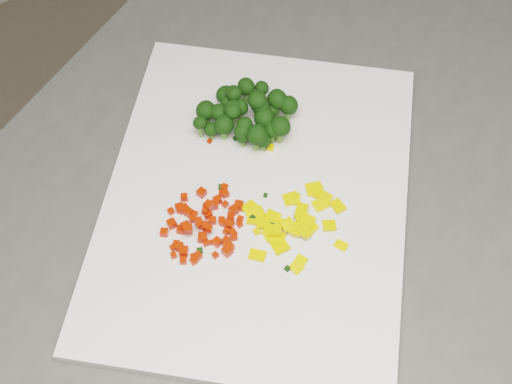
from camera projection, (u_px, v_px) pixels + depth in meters
counter_block at (291, 318)px, 1.28m from camera, size 1.31×1.14×0.90m
cutting_board at (256, 199)px, 0.87m from camera, size 0.59×0.59×0.01m
carrot_pile at (201, 220)px, 0.83m from camera, size 0.10×0.10×0.03m
pepper_pile at (295, 224)px, 0.84m from camera, size 0.12×0.12×0.02m
broccoli_pile at (241, 109)px, 0.91m from camera, size 0.13×0.13×0.06m
carrot_cube_0 at (214, 205)px, 0.86m from camera, size 0.01×0.01×0.01m
carrot_cube_1 at (198, 256)px, 0.82m from camera, size 0.01×0.01×0.01m
carrot_cube_2 at (209, 228)px, 0.83m from camera, size 0.01×0.01×0.01m
carrot_cube_3 at (217, 200)px, 0.86m from camera, size 0.01×0.01×0.01m
carrot_cube_4 at (177, 244)px, 0.83m from camera, size 0.01×0.01×0.01m
carrot_cube_5 at (240, 219)px, 0.85m from camera, size 0.01×0.01×0.01m
carrot_cube_6 at (223, 222)px, 0.84m from camera, size 0.01×0.01×0.01m
carrot_cube_7 at (194, 257)px, 0.82m from camera, size 0.01×0.01×0.01m
carrot_cube_8 at (172, 224)px, 0.84m from camera, size 0.01×0.01×0.01m
carrot_cube_9 at (226, 231)px, 0.84m from camera, size 0.01×0.01×0.01m
carrot_cube_10 at (234, 237)px, 0.83m from camera, size 0.01×0.01×0.01m
carrot_cube_11 at (213, 220)px, 0.85m from camera, size 0.01×0.01×0.01m
carrot_cube_12 at (180, 247)px, 0.83m from camera, size 0.01×0.01×0.01m
carrot_cube_13 at (222, 193)px, 0.87m from camera, size 0.01×0.01×0.01m
carrot_cube_14 at (203, 238)px, 0.83m from camera, size 0.01×0.01×0.01m
carrot_cube_15 at (194, 261)px, 0.82m from camera, size 0.01×0.01×0.01m
carrot_cube_16 at (227, 251)px, 0.82m from camera, size 0.01×0.01×0.01m
carrot_cube_17 at (201, 225)px, 0.84m from camera, size 0.01×0.01×0.01m
carrot_cube_18 at (212, 221)px, 0.85m from camera, size 0.01×0.01×0.01m
carrot_cube_19 at (195, 214)px, 0.85m from camera, size 0.01×0.01×0.01m
carrot_cube_20 at (199, 222)px, 0.84m from camera, size 0.01×0.01×0.01m
carrot_cube_21 at (199, 225)px, 0.83m from camera, size 0.01×0.01×0.01m
carrot_cube_22 at (183, 260)px, 0.82m from camera, size 0.01×0.01×0.01m
carrot_cube_23 at (184, 197)px, 0.86m from camera, size 0.01×0.01×0.01m
carrot_cube_24 at (174, 255)px, 0.82m from camera, size 0.01×0.01×0.01m
carrot_cube_25 at (239, 206)px, 0.86m from camera, size 0.01×0.01×0.01m
carrot_cube_26 at (205, 226)px, 0.83m from camera, size 0.01×0.01×0.01m
carrot_cube_27 at (205, 211)px, 0.85m from camera, size 0.01×0.01×0.01m
carrot_cube_28 at (193, 219)px, 0.85m from camera, size 0.01×0.01×0.01m
carrot_cube_29 at (179, 208)px, 0.86m from camera, size 0.01×0.01×0.01m
carrot_cube_30 at (183, 253)px, 0.82m from camera, size 0.01×0.01×0.01m
carrot_cube_31 at (171, 211)px, 0.85m from camera, size 0.01×0.01×0.01m
carrot_cube_32 at (234, 211)px, 0.85m from camera, size 0.01×0.01×0.01m
carrot_cube_33 at (184, 251)px, 0.82m from camera, size 0.01×0.01×0.01m
carrot_cube_34 at (201, 224)px, 0.84m from camera, size 0.01×0.01×0.01m
carrot_cube_35 at (203, 224)px, 0.84m from camera, size 0.01×0.01×0.01m
carrot_cube_36 at (222, 220)px, 0.85m from camera, size 0.01×0.01×0.01m
carrot_cube_37 at (206, 243)px, 0.83m from camera, size 0.01×0.01×0.01m
carrot_cube_38 at (208, 214)px, 0.85m from camera, size 0.01×0.01×0.01m
carrot_cube_39 at (215, 255)px, 0.82m from camera, size 0.01×0.01×0.01m
carrot_cube_40 at (217, 242)px, 0.83m from camera, size 0.01×0.01×0.01m
carrot_cube_41 at (184, 250)px, 0.82m from camera, size 0.01×0.01×0.01m
carrot_cube_42 at (173, 248)px, 0.83m from camera, size 0.01×0.01×0.01m
carrot_cube_43 at (226, 241)px, 0.83m from camera, size 0.01×0.01×0.01m
carrot_cube_44 at (164, 232)px, 0.84m from camera, size 0.01×0.01×0.01m
carrot_cube_45 at (230, 216)px, 0.85m from camera, size 0.01×0.01×0.01m
carrot_cube_46 at (186, 227)px, 0.83m from camera, size 0.01×0.01×0.01m
carrot_cube_47 at (231, 218)px, 0.85m from camera, size 0.01×0.01×0.01m
carrot_cube_48 at (188, 229)px, 0.83m from camera, size 0.01×0.01×0.01m
carrot_cube_49 at (181, 230)px, 0.84m from camera, size 0.01×0.01×0.01m
carrot_cube_50 at (230, 225)px, 0.84m from camera, size 0.01×0.01×0.01m
carrot_cube_51 at (233, 233)px, 0.84m from camera, size 0.01×0.01×0.01m
carrot_cube_52 at (189, 213)px, 0.85m from camera, size 0.01×0.01×0.01m
carrot_cube_53 at (186, 208)px, 0.86m from camera, size 0.01×0.01×0.01m
carrot_cube_54 at (240, 224)px, 0.84m from camera, size 0.01×0.01×0.01m
carrot_cube_55 at (183, 209)px, 0.85m from camera, size 0.01×0.01×0.01m
carrot_cube_56 at (225, 194)px, 0.87m from camera, size 0.01×0.01×0.01m
carrot_cube_57 at (225, 204)px, 0.86m from camera, size 0.01×0.01×0.01m
carrot_cube_58 at (208, 206)px, 0.85m from camera, size 0.01×0.01×0.01m
carrot_cube_59 at (202, 193)px, 0.87m from camera, size 0.01×0.01×0.01m
carrot_cube_60 at (228, 247)px, 0.83m from camera, size 0.01×0.01×0.01m
pepper_chunk_0 at (291, 199)px, 0.87m from camera, size 0.02×0.02×0.01m
pepper_chunk_1 at (341, 245)px, 0.83m from camera, size 0.02×0.02×0.01m
pepper_chunk_2 at (273, 216)px, 0.85m from camera, size 0.02×0.02×0.01m
pepper_chunk_3 at (259, 212)px, 0.86m from camera, size 0.02×0.02×0.01m
pepper_chunk_4 at (296, 226)px, 0.84m from camera, size 0.01×0.01×0.01m
pepper_chunk_5 at (253, 213)px, 0.85m from camera, size 0.02×0.02×0.01m
pepper_chunk_6 at (338, 206)px, 0.86m from camera, size 0.02×0.02×0.01m
pepper_chunk_7 at (304, 231)px, 0.83m from camera, size 0.02×0.02×0.01m
pepper_chunk_8 at (320, 205)px, 0.86m from camera, size 0.02×0.02×0.01m
pepper_chunk_9 at (275, 230)px, 0.84m from camera, size 0.02×0.02×0.01m
pepper_chunk_10 at (255, 219)px, 0.85m from camera, size 0.02×0.03×0.01m
pepper_chunk_11 at (277, 238)px, 0.84m from camera, size 0.02×0.02×0.01m
pepper_chunk_12 at (309, 225)px, 0.84m from camera, size 0.02×0.02×0.01m
pepper_chunk_13 at (329, 226)px, 0.84m from camera, size 0.02×0.02×0.01m
pepper_chunk_14 at (316, 191)px, 0.87m from camera, size 0.02×0.02×0.01m
pepper_chunk_15 at (296, 229)px, 0.84m from camera, size 0.02×0.02×0.01m
pepper_chunk_16 at (252, 208)px, 0.86m from camera, size 0.02×0.02×0.01m
pepper_chunk_17 at (296, 268)px, 0.81m from camera, size 0.02×0.02×0.01m
pepper_chunk_18 at (325, 197)px, 0.87m from camera, size 0.02×0.02×0.00m
pepper_chunk_19 at (308, 227)px, 0.84m from camera, size 0.02×0.02×0.01m
pepper_chunk_20 at (288, 225)px, 0.84m from camera, size 0.02×0.02×0.01m
pepper_chunk_21 at (294, 230)px, 0.84m from camera, size 0.01×0.02×0.01m
pepper_chunk_22 at (266, 226)px, 0.84m from camera, size 0.01×0.02×0.01m
pepper_chunk_23 at (301, 211)px, 0.85m from camera, size 0.03×0.02×0.01m
pepper_chunk_24 at (308, 222)px, 0.84m from camera, size 0.02×0.02×0.00m
pepper_chunk_25 at (269, 234)px, 0.84m from camera, size 0.02×0.02×0.01m
pepper_chunk_26 at (257, 255)px, 0.82m from camera, size 0.02×0.02×0.01m
pepper_chunk_27 at (293, 199)px, 0.87m from camera, size 0.02×0.02×0.00m
pepper_chunk_28 at (299, 263)px, 0.82m from camera, size 0.02×0.02×0.01m
pepper_chunk_29 at (302, 222)px, 0.84m from camera, size 0.02×0.02×0.01m
pepper_chunk_30 at (280, 247)px, 0.83m from camera, size 0.02×0.02×0.01m
pepper_chunk_31 at (279, 223)px, 0.85m from camera, size 0.02×0.02×0.01m
pepper_chunk_32 at (314, 189)px, 0.87m from camera, size 0.03×0.02×0.01m
pepper_chunk_33 at (266, 224)px, 0.85m from camera, size 0.03×0.03×0.01m
broccoli_floret_0 at (288, 109)px, 0.92m from camera, size 0.03×0.03×0.04m
broccoli_floret_1 at (218, 117)px, 0.91m from camera, size 0.03×0.03×0.03m
broccoli_floret_2 at (259, 108)px, 0.91m from camera, size 0.03×0.03×0.03m
broccoli_floret_3 at (211, 132)px, 0.91m from camera, size 0.03×0.03×0.03m
broccoli_floret_4 at (257, 105)px, 0.91m from camera, size 0.03×0.03×0.04m
broccoli_floret_5 at (233, 113)px, 0.91m from camera, size 0.04×0.04×0.03m
broccoli_floret_6 at (261, 93)px, 0.94m from camera, size 0.02×0.02×0.03m
broccoli_floret_7 at (240, 110)px, 0.91m from camera, size 0.03×0.03×0.03m
broccoli_floret_8 at (257, 139)px, 0.89m from camera, size 0.04×0.04×0.04m
broccoli_floret_9 at (235, 99)px, 0.91m from camera, size 0.03×0.03×0.03m
broccoli_floret_10 at (244, 130)px, 0.90m from camera, size 0.03×0.03×0.04m
broccoli_floret_11 at (272, 112)px, 0.92m from camera, size 0.03×0.03×0.03m
broccoli_floret_12 at (243, 140)px, 0.90m from camera, size 0.02×0.02×0.02m
broccoli_floret_13 at (224, 128)px, 0.90m from camera, size 0.04×0.04×0.04m
broccoli_floret_14 at (242, 135)px, 0.90m from camera, size 0.03×0.03×0.03m
broccoli_floret_15 at (272, 134)px, 0.90m from camera, size 0.03×0.03×0.03m
broccoli_floret_16 at (200, 128)px, 0.91m from camera, size 0.03×0.03×0.03m
broccoli_floret_17 at (276, 104)px, 0.92m from camera, size 0.04×0.04×0.04m
broccoli_floret_18 at (279, 131)px, 0.90m from camera, size 0.04×0.04×0.04m
broccoli_floret_19 at (246, 92)px, 0.94m from camera, size 0.03×0.03×0.04m
broccoli_floret_20 at (232, 115)px, 0.90m from camera, size 0.03×0.03×0.03m
broccoli_floret_21 at (225, 97)px, 0.94m from camera, size 0.04×0.04×0.03m
broccoli_floret_22 at (206, 114)px, 0.92m from camera, size 0.04×0.04×0.04m
broccoli_floret_23 at (264, 144)px, 0.90m from camera, size 0.02×0.02×0.02m
broccoli_floret_24 at (233, 97)px, 0.92m from camera, size 0.03×0.03×0.03m
broccoli_floret_25 at (227, 106)px, 0.92m from camera, size 0.02×0.02×0.02m
broccoli_floret_26 at (264, 122)px, 0.91m from camera, size 0.04×0.04×0.04m
stray_bit_0 at (221, 187)px, 0.87m from camera, size 0.01×0.01×0.00m
stray_bit_1 at (265, 195)px, 0.87m from camera, size 0.01×0.01×0.00m
stray_bit_2 at (245, 209)px, 0.86m from camera, size 0.01×0.01×0.01m
stray_bit_3 at (287, 269)px, 0.81m from camera, size 0.01×0.01×0.00m
stray_bit_4 at (253, 218)px, 0.85m from camera, size 0.01×0.01×0.00m
stray_bit_5 at (275, 227)px, 0.84m from camera, size 0.01×0.01×0.00m
stray_bit_6 at (210, 141)px, 0.91m from camera, size 0.01×0.01×0.00m
stray_bit_7 at (225, 187)px, 0.87m from camera, size 0.01×0.01×0.01m
stray_bit_8 at (271, 148)px, 0.91m from camera, size 0.01×0.01×0.01m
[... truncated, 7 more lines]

